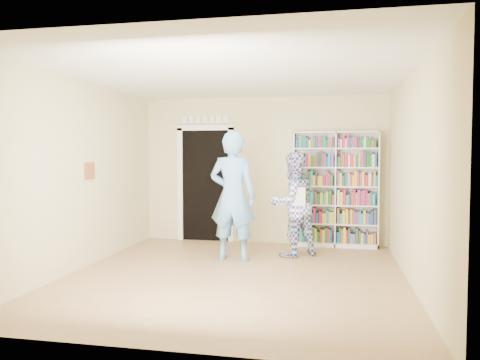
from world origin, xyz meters
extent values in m
plane|color=olive|center=(0.00, 0.00, 0.00)|extent=(5.00, 5.00, 0.00)
plane|color=white|center=(0.00, 0.00, 2.70)|extent=(5.00, 5.00, 0.00)
plane|color=beige|center=(0.00, 2.50, 1.35)|extent=(4.50, 0.00, 4.50)
plane|color=beige|center=(-2.25, 0.00, 1.35)|extent=(0.00, 5.00, 5.00)
plane|color=beige|center=(2.25, 0.00, 1.35)|extent=(0.00, 5.00, 5.00)
cube|color=white|center=(1.33, 2.34, 1.02)|extent=(1.49, 0.28, 2.04)
cube|color=white|center=(1.33, 2.34, 1.02)|extent=(0.02, 0.28, 2.04)
cube|color=black|center=(-1.10, 2.48, 1.05)|extent=(0.90, 0.03, 2.10)
cube|color=white|center=(-1.60, 2.47, 1.05)|extent=(0.10, 0.06, 2.20)
cube|color=white|center=(-0.60, 2.47, 1.05)|extent=(0.10, 0.06, 2.20)
cube|color=white|center=(-1.10, 2.47, 2.15)|extent=(1.10, 0.06, 0.10)
cube|color=white|center=(-1.10, 2.46, 2.25)|extent=(1.10, 0.08, 0.02)
cube|color=brown|center=(-2.23, 0.20, 1.40)|extent=(0.03, 0.25, 0.25)
imported|color=#65A4E1|center=(-0.24, 0.94, 1.00)|extent=(0.76, 0.53, 2.00)
imported|color=navy|center=(0.65, 1.40, 0.84)|extent=(1.03, 1.00, 1.67)
cube|color=white|center=(0.76, 1.16, 0.99)|extent=(0.21, 0.02, 0.29)
camera|label=1|loc=(1.28, -6.11, 1.62)|focal=35.00mm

